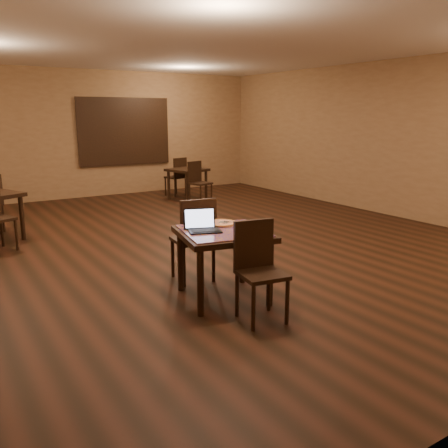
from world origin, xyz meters
TOP-DOWN VIEW (x-y plane):
  - ground at (0.00, 0.00)m, footprint 10.00×10.00m
  - wall_back at (0.00, 5.00)m, footprint 8.00×0.02m
  - wall_right at (4.00, 0.00)m, footprint 0.02×10.00m
  - ceiling at (0.00, 0.00)m, footprint 8.00×10.00m
  - mural at (0.50, 4.96)m, footprint 2.34×0.05m
  - tiled_table at (-1.15, -2.29)m, footprint 1.09×1.09m
  - chair_main_near at (-1.14, -2.90)m, footprint 0.48×0.48m
  - chair_main_far at (-1.16, -1.68)m, footprint 0.49×0.49m
  - laptop at (-1.35, -2.18)m, footprint 0.40×0.37m
  - plate at (-0.93, -2.47)m, footprint 0.23×0.23m
  - pizza_slice at (-0.93, -2.47)m, footprint 0.20×0.20m
  - pizza_pan at (-1.03, -2.05)m, footprint 0.33×0.33m
  - pizza_whole at (-1.03, -2.05)m, footprint 0.34×0.34m
  - spatula at (-1.01, -2.07)m, footprint 0.23×0.25m
  - napkin_roll at (-0.75, -2.43)m, footprint 0.13×0.17m
  - other_table_a at (1.41, 3.40)m, footprint 0.96×0.96m
  - other_table_a_chair_near at (1.39, 2.85)m, footprint 0.50×0.50m
  - other_table_a_chair_far at (1.43, 3.95)m, footprint 0.50×0.50m

SIDE VIEW (x-z plane):
  - ground at x=0.00m, z-range 0.00..0.00m
  - other_table_a_chair_near at x=1.39m, z-range 0.06..1.00m
  - other_table_a_chair_far at x=1.43m, z-range 0.06..1.00m
  - chair_main_near at x=-1.14m, z-range 0.06..1.03m
  - chair_main_far at x=-1.16m, z-range 0.07..1.09m
  - other_table_a at x=1.41m, z-range 0.24..0.97m
  - tiled_table at x=-1.15m, z-range 0.28..1.04m
  - pizza_pan at x=-1.03m, z-range 0.76..0.77m
  - plate at x=-0.93m, z-range 0.76..0.78m
  - pizza_whole at x=-1.03m, z-range 0.77..0.79m
  - napkin_roll at x=-0.75m, z-range 0.76..0.80m
  - pizza_slice at x=-0.93m, z-range 0.77..0.80m
  - spatula at x=-1.01m, z-range 0.78..0.80m
  - laptop at x=-1.35m, z-range 0.71..0.94m
  - wall_back at x=0.00m, z-range 0.00..3.00m
  - wall_right at x=4.00m, z-range 0.00..3.00m
  - mural at x=0.50m, z-range 0.73..2.37m
  - ceiling at x=0.00m, z-range 2.99..3.01m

